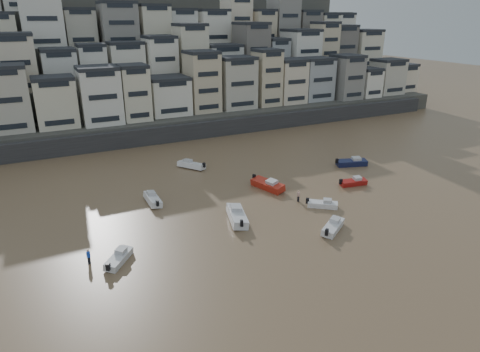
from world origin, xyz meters
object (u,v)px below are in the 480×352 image
boat_e (268,184)px  boat_j (119,257)px  boat_a (333,225)px  person_blue (89,257)px  boat_b (323,203)px  boat_g (352,161)px  boat_d (353,181)px  boat_f (153,198)px  boat_h (191,164)px  boat_c (237,214)px  person_pink (298,196)px

boat_e → boat_j: 27.28m
boat_a → person_blue: person_blue is taller
person_blue → boat_a: bearing=-11.0°
boat_b → boat_g: 19.42m
boat_b → boat_d: boat_d is taller
boat_b → boat_j: bearing=-138.3°
boat_f → boat_h: 15.33m
boat_c → person_blue: (-18.86, -2.23, -0.03)m
boat_g → person_pink: bearing=-135.3°
boat_f → person_pink: person_pink is taller
boat_c → boat_f: boat_c is taller
boat_j → boat_h: 30.87m
boat_c → boat_h: boat_c is taller
boat_g → boat_f: boat_g is taller
boat_c → boat_g: size_ratio=1.12×
boat_b → boat_h: bearing=152.8°
boat_g → person_pink: 19.36m
boat_d → boat_a: boat_a is taller
boat_b → boat_f: 24.10m
boat_g → person_blue: bearing=-147.4°
boat_j → boat_d: boat_j is taller
boat_c → boat_d: bearing=-66.7°
boat_b → person_pink: person_pink is taller
boat_d → person_blue: person_blue is taller
boat_c → boat_f: 13.35m
boat_c → boat_b: boat_c is taller
boat_h → boat_f: bearing=103.2°
boat_b → boat_e: (-3.57, 9.28, 0.24)m
boat_g → boat_d: boat_g is taller
boat_c → boat_h: bearing=10.9°
boat_d → boat_f: bearing=175.7°
boat_g → boat_f: (-36.16, -0.06, -0.08)m
person_pink → boat_a: bearing=-96.5°
boat_c → person_blue: 18.99m
boat_b → boat_f: boat_f is taller
boat_j → boat_h: (17.69, 25.30, 0.11)m
boat_g → boat_a: bearing=-117.7°
boat_j → boat_e: bearing=-27.7°
boat_f → boat_d: (30.24, -7.39, -0.08)m
boat_f → boat_b: bearing=-119.2°
boat_d → person_pink: (-11.29, -1.43, 0.22)m
boat_f → boat_j: 15.72m
boat_f → boat_d: bearing=-103.2°
boat_h → boat_d: bearing=-168.8°
boat_j → boat_d: 38.35m
boat_e → boat_g: boat_e is taller
boat_f → person_blue: person_blue is taller
boat_b → person_blue: (-31.43, -0.66, 0.26)m
boat_j → boat_a: 25.84m
boat_f → boat_d: size_ratio=1.13×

